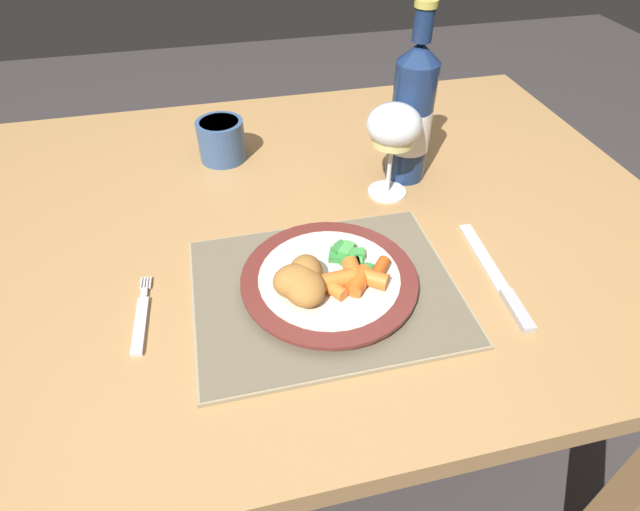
% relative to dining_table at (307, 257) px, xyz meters
% --- Properties ---
extents(ground_plane, '(6.00, 6.00, 0.00)m').
position_rel_dining_table_xyz_m(ground_plane, '(0.00, 0.00, -0.64)').
color(ground_plane, '#383333').
extents(dining_table, '(1.17, 0.87, 0.74)m').
position_rel_dining_table_xyz_m(dining_table, '(0.00, 0.00, 0.00)').
color(dining_table, '#AD7F4C').
rests_on(dining_table, ground).
extents(placemat, '(0.35, 0.28, 0.01)m').
position_rel_dining_table_xyz_m(placemat, '(-0.01, -0.18, 0.10)').
color(placemat, gray).
rests_on(placemat, dining_table).
extents(dinner_plate, '(0.23, 0.23, 0.02)m').
position_rel_dining_table_xyz_m(dinner_plate, '(-0.01, -0.18, 0.12)').
color(dinner_plate, silver).
rests_on(dinner_plate, placemat).
extents(breaded_croquettes, '(0.07, 0.09, 0.04)m').
position_rel_dining_table_xyz_m(breaded_croquettes, '(-0.05, -0.20, 0.14)').
color(breaded_croquettes, '#A87033').
rests_on(breaded_croquettes, dinner_plate).
extents(green_beans_pile, '(0.05, 0.08, 0.02)m').
position_rel_dining_table_xyz_m(green_beans_pile, '(0.03, -0.16, 0.13)').
color(green_beans_pile, '#338438').
rests_on(green_beans_pile, dinner_plate).
extents(glazed_carrots, '(0.10, 0.06, 0.02)m').
position_rel_dining_table_xyz_m(glazed_carrots, '(0.02, -0.20, 0.13)').
color(glazed_carrots, '#CC5119').
rests_on(glazed_carrots, dinner_plate).
extents(fork, '(0.02, 0.13, 0.01)m').
position_rel_dining_table_xyz_m(fork, '(-0.25, -0.18, 0.10)').
color(fork, silver).
rests_on(fork, dining_table).
extents(table_knife, '(0.03, 0.21, 0.01)m').
position_rel_dining_table_xyz_m(table_knife, '(0.22, -0.22, 0.10)').
color(table_knife, silver).
rests_on(table_knife, dining_table).
extents(wine_glass, '(0.09, 0.09, 0.16)m').
position_rel_dining_table_xyz_m(wine_glass, '(0.14, 0.02, 0.22)').
color(wine_glass, silver).
rests_on(wine_glass, dining_table).
extents(bottle, '(0.07, 0.07, 0.29)m').
position_rel_dining_table_xyz_m(bottle, '(0.19, 0.07, 0.21)').
color(bottle, navy).
rests_on(bottle, dining_table).
extents(drinking_cup, '(0.08, 0.08, 0.07)m').
position_rel_dining_table_xyz_m(drinking_cup, '(-0.11, 0.20, 0.14)').
color(drinking_cup, '#385684').
rests_on(drinking_cup, dining_table).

